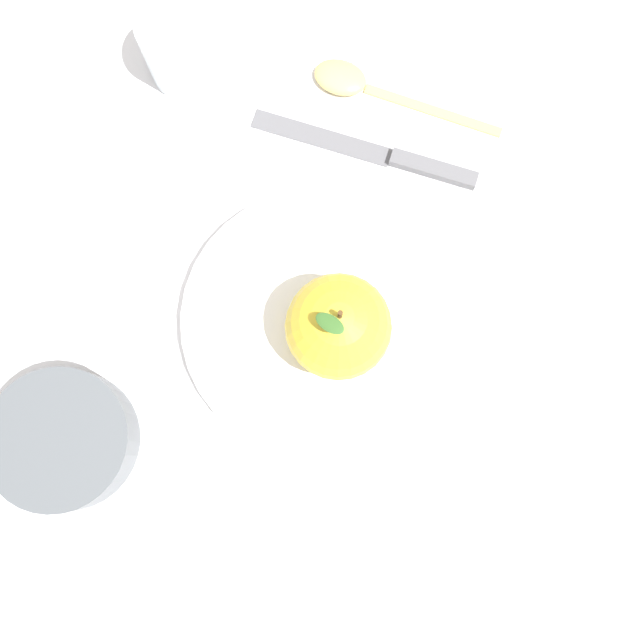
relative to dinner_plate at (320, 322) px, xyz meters
name	(u,v)px	position (x,y,z in m)	size (l,w,h in m)	color
ground_plane	(329,313)	(-0.01, 0.00, -0.01)	(2.40, 2.40, 0.00)	silver
dinner_plate	(320,322)	(0.00, 0.00, 0.00)	(0.23, 0.23, 0.02)	white
apple	(338,327)	(0.00, 0.02, 0.05)	(0.08, 0.08, 0.10)	gold
side_bowl	(62,440)	(0.21, -0.07, 0.01)	(0.11, 0.11, 0.04)	#4C5156
cup	(180,44)	(-0.08, -0.25, 0.03)	(0.07, 0.07, 0.07)	silver
knife	(385,155)	(-0.15, -0.07, -0.01)	(0.11, 0.19, 0.01)	#59595E
spoon	(361,85)	(-0.18, -0.13, -0.01)	(0.10, 0.17, 0.01)	#D8B766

